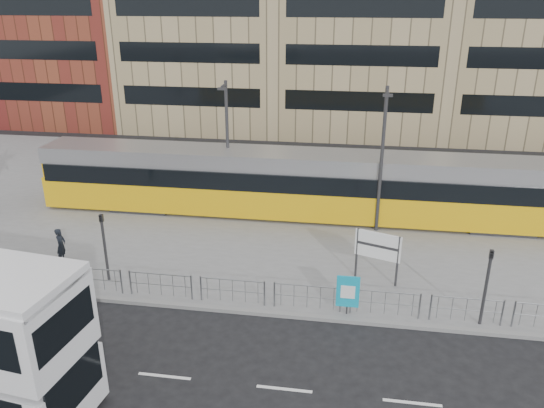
# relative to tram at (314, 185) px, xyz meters

# --- Properties ---
(ground) EXTENTS (120.00, 120.00, 0.00)m
(ground) POSITION_rel_tram_xyz_m (-1.79, -10.04, -1.96)
(ground) COLOR black
(ground) RESTS_ON ground
(plaza) EXTENTS (64.00, 24.00, 0.15)m
(plaza) POSITION_rel_tram_xyz_m (-1.79, 1.96, -1.89)
(plaza) COLOR slate
(plaza) RESTS_ON ground
(kerb) EXTENTS (64.00, 0.25, 0.17)m
(kerb) POSITION_rel_tram_xyz_m (-1.79, -9.99, -1.89)
(kerb) COLOR gray
(kerb) RESTS_ON ground
(pedestrian_barrier) EXTENTS (32.07, 0.07, 1.10)m
(pedestrian_barrier) POSITION_rel_tram_xyz_m (0.21, -9.54, -0.98)
(pedestrian_barrier) COLOR gray
(pedestrian_barrier) RESTS_ON plaza
(road_markings) EXTENTS (62.00, 0.12, 0.01)m
(road_markings) POSITION_rel_tram_xyz_m (-0.79, -14.04, -1.96)
(road_markings) COLOR white
(road_markings) RESTS_ON ground
(tram) EXTENTS (30.69, 3.04, 3.62)m
(tram) POSITION_rel_tram_xyz_m (0.00, 0.00, 0.00)
(tram) COLOR #E1A90C
(tram) RESTS_ON plaza
(station_sign) EXTENTS (1.91, 0.72, 2.29)m
(station_sign) POSITION_rel_tram_xyz_m (3.24, -6.88, -0.22)
(station_sign) COLOR #2D2D30
(station_sign) RESTS_ON plaza
(ad_panel) EXTENTS (0.88, 0.08, 1.65)m
(ad_panel) POSITION_rel_tram_xyz_m (2.08, -9.64, -0.84)
(ad_panel) COLOR #2D2D30
(ad_panel) RESTS_ON plaza
(pedestrian) EXTENTS (0.46, 0.64, 1.65)m
(pedestrian) POSITION_rel_tram_xyz_m (-11.08, -7.28, -0.99)
(pedestrian) COLOR black
(pedestrian) RESTS_ON plaza
(traffic_light_west) EXTENTS (0.17, 0.21, 3.10)m
(traffic_light_west) POSITION_rel_tram_xyz_m (-8.22, -8.60, 0.16)
(traffic_light_west) COLOR #2D2D30
(traffic_light_west) RESTS_ON plaza
(traffic_light_east) EXTENTS (0.19, 0.22, 3.10)m
(traffic_light_east) POSITION_rel_tram_xyz_m (7.08, -9.54, 0.16)
(traffic_light_east) COLOR #2D2D30
(traffic_light_east) RESTS_ON plaza
(lamp_post_west) EXTENTS (0.45, 1.04, 7.30)m
(lamp_post_west) POSITION_rel_tram_xyz_m (-4.92, 0.32, 2.21)
(lamp_post_west) COLOR #2D2D30
(lamp_post_west) RESTS_ON plaza
(lamp_post_east) EXTENTS (0.45, 1.04, 7.53)m
(lamp_post_east) POSITION_rel_tram_xyz_m (3.43, -1.55, 2.32)
(lamp_post_east) COLOR #2D2D30
(lamp_post_east) RESTS_ON plaza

